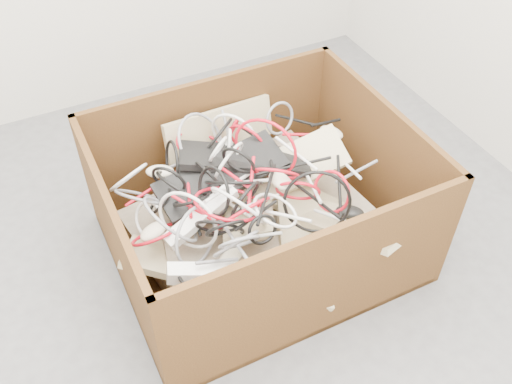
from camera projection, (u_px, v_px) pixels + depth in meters
name	position (u px, v px, depth m)	size (l,w,h in m)	color
ground	(226.00, 298.00, 2.17)	(3.00, 3.00, 0.00)	#4F4F52
cardboard_box	(255.00, 224.00, 2.25)	(1.11, 0.93, 0.55)	#361F0D
keyboard_pile	(255.00, 198.00, 2.15)	(0.97, 0.93, 0.35)	#C2AF89
mice_scatter	(253.00, 195.00, 2.06)	(0.94, 0.53, 0.17)	beige
power_strip_left	(201.00, 216.00, 1.96)	(0.30, 0.05, 0.04)	white
power_strip_right	(215.00, 273.00, 1.86)	(0.31, 0.06, 0.04)	white
vga_plug	(336.00, 148.00, 2.24)	(0.04, 0.04, 0.02)	#0E12D5
cable_tangle	(223.00, 188.00, 2.03)	(1.02, 0.83, 0.40)	silver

